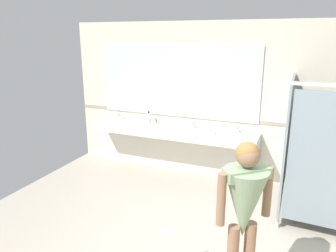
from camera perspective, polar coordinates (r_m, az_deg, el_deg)
name	(u,v)px	position (r m, az deg, el deg)	size (l,w,h in m)	color
wall_back	(252,103)	(5.60, 14.66, 3.89)	(6.76, 0.12, 2.70)	beige
wall_back_tile_band	(250,122)	(5.61, 14.35, 0.77)	(6.76, 0.01, 0.06)	#9E937F
vanity_counter	(172,139)	(5.86, 0.72, -2.28)	(3.08, 0.55, 0.99)	silver
mirror_panel	(176,81)	(5.81, 1.49, 7.91)	(2.98, 0.02, 1.28)	silver
person_standing	(244,204)	(3.06, 13.42, -13.30)	(0.56, 0.56, 1.57)	#8C664C
soap_dispenser	(149,118)	(6.03, -3.43, 1.48)	(0.07, 0.07, 0.22)	white
paper_cup	(214,132)	(5.33, 8.13, -1.09)	(0.07, 0.07, 0.10)	white
floor_drain_cover	(166,231)	(4.38, -0.42, -18.20)	(0.14, 0.14, 0.01)	#B7BABF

